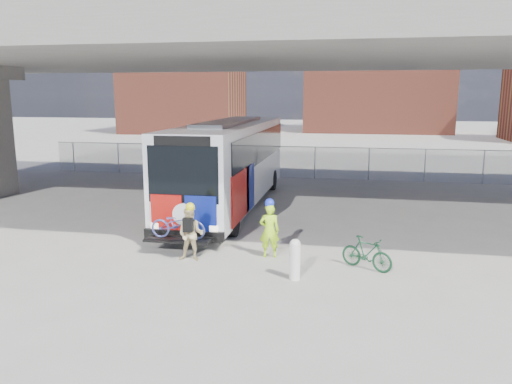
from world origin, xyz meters
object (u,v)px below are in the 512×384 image
(cyclist_tan, at_px, (191,233))
(bike_parked, at_px, (367,253))
(bus, at_px, (230,158))
(bollard, at_px, (295,258))
(cyclist_hivis, at_px, (269,229))

(cyclist_tan, height_order, bike_parked, cyclist_tan)
(bus, relative_size, cyclist_tan, 7.52)
(bus, bearing_deg, cyclist_tan, -85.50)
(bollard, relative_size, cyclist_hivis, 0.62)
(bollard, relative_size, cyclist_tan, 0.63)
(bollard, height_order, cyclist_hivis, cyclist_hivis)
(bollard, distance_m, cyclist_tan, 3.26)
(bollard, height_order, bike_parked, bollard)
(cyclist_hivis, bearing_deg, bike_parked, 158.24)
(bus, bearing_deg, cyclist_hivis, -66.71)
(bus, height_order, cyclist_hivis, bus)
(cyclist_hivis, xyz_separation_m, cyclist_tan, (-2.17, -0.75, -0.04))
(cyclist_tan, bearing_deg, bollard, -20.05)
(bike_parked, bearing_deg, bollard, 150.85)
(cyclist_hivis, height_order, bike_parked, cyclist_hivis)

